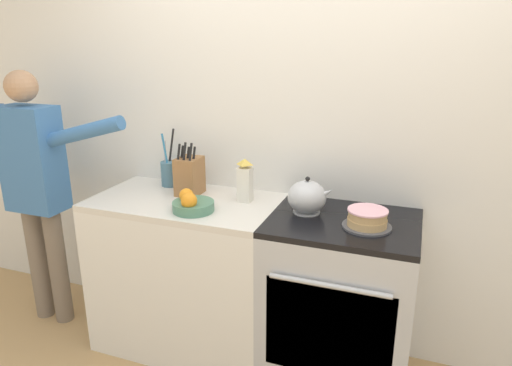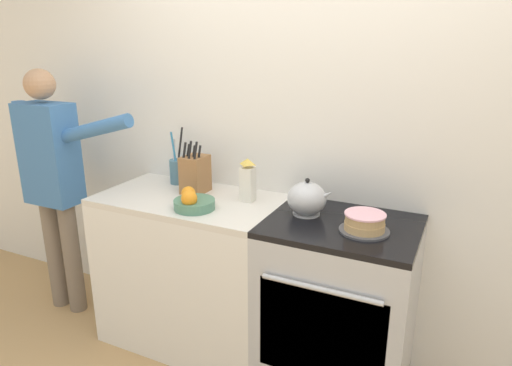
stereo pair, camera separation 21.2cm
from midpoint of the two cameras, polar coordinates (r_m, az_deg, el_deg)
wall_back at (r=2.49m, az=4.40°, el=7.03°), size 8.00×0.04×2.60m
counter_cabinet at (r=2.74m, az=-10.69°, el=-11.05°), size 1.03×0.59×0.91m
stove_range at (r=2.45m, az=7.79°, el=-14.55°), size 0.72×0.62×0.91m
layer_cake at (r=2.17m, az=11.04°, el=-4.49°), size 0.23×0.23×0.09m
tea_kettle at (r=2.30m, az=3.84°, el=-1.82°), size 0.24×0.20×0.19m
knife_block at (r=2.61m, az=-10.63°, el=0.89°), size 0.12×0.16×0.31m
utensil_crock at (r=2.80m, az=-12.91°, el=1.26°), size 0.10×0.10×0.35m
fruit_bowl at (r=2.37m, az=-10.59°, el=-2.64°), size 0.21×0.21×0.11m
milk_carton at (r=2.45m, az=-3.85°, el=0.19°), size 0.07×0.07×0.24m
person_baker at (r=3.08m, az=-27.57°, el=0.33°), size 0.92×0.20×1.59m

